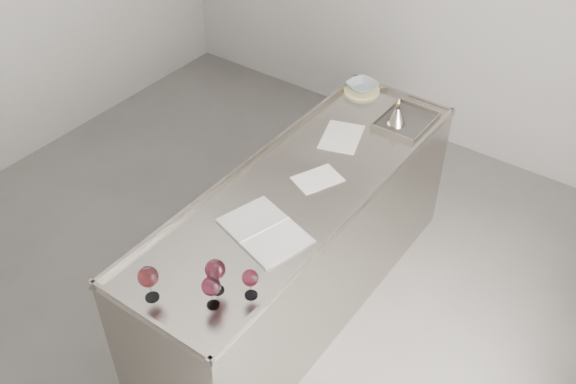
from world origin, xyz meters
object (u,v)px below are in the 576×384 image
Objects in this scene: wine_glass_small at (250,279)px; wine_funnel at (397,116)px; ceramic_bowl at (362,86)px; wine_glass_right at (211,287)px; counter at (300,245)px; wine_glass_middle at (215,270)px; notebook at (265,231)px; wine_glass_left at (148,278)px.

wine_funnel is at bearing 94.91° from wine_glass_small.
ceramic_bowl is 0.44m from wine_funnel.
wine_glass_right reaches higher than wine_glass_small.
wine_glass_middle is (0.13, -0.87, 0.60)m from counter.
wine_funnel reaches higher than wine_glass_middle.
ceramic_bowl is at bearing 118.17° from notebook.
counter is at bearing 98.31° from wine_glass_middle.
counter is 12.70× the size of wine_glass_middle.
wine_glass_left is 0.99× the size of wine_funnel.
counter is at bearing -77.02° from ceramic_bowl.
wine_glass_middle reaches higher than counter.
wine_glass_left is (-0.09, -1.08, 0.60)m from counter.
wine_glass_left is at bearing -94.73° from counter.
notebook is at bearing 76.91° from wine_glass_left.
wine_funnel is at bearing 89.85° from wine_glass_middle.
wine_glass_middle reaches higher than ceramic_bowl.
wine_funnel is at bearing 103.40° from notebook.
counter is at bearing 115.01° from notebook.
wine_glass_right is (0.04, -0.08, -0.01)m from wine_glass_middle.
wine_funnel reaches higher than ceramic_bowl.
wine_glass_small reaches higher than notebook.
wine_glass_left is 0.36× the size of notebook.
wine_glass_left reaches higher than wine_glass_right.
counter is 4.64× the size of notebook.
counter is 1.02m from wine_funnel.
wine_glass_middle reaches higher than notebook.
wine_glass_small is at bearing 37.47° from wine_glass_left.
wine_glass_middle is 0.47m from notebook.
wine_funnel is (-0.04, 1.81, -0.06)m from wine_glass_right.
counter is 1.03m from wine_glass_small.
notebook is at bearing -93.02° from wine_funnel.
wine_glass_small is (0.36, 0.28, -0.02)m from wine_glass_left.
wine_glass_right reaches higher than counter.
wine_glass_small reaches higher than counter.
notebook is (0.06, -0.42, 0.47)m from counter.
wine_glass_left is at bearing -86.67° from notebook.
wine_glass_middle is 0.09m from wine_glass_right.
wine_glass_middle is 1.20× the size of wine_glass_small.
wine_glass_right is 2.07m from ceramic_bowl.
wine_glass_left is 0.46m from wine_glass_small.
notebook is at bearing -78.24° from ceramic_bowl.
wine_glass_small is (0.27, -0.80, 0.58)m from counter.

